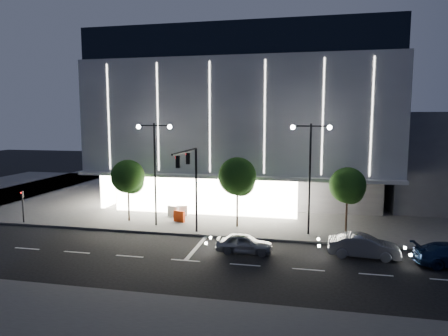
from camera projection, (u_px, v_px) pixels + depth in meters
ground at (165, 251)px, 28.37m from camera, size 160.00×160.00×0.00m
sidewalk_museum at (268, 192)px, 50.67m from camera, size 70.00×40.00×0.15m
museum at (251, 120)px, 48.31m from camera, size 30.00×25.80×18.00m
traffic_mast at (191, 175)px, 30.80m from camera, size 0.33×5.89×7.07m
street_lamp_west at (155, 159)px, 34.08m from camera, size 3.16×0.36×9.00m
street_lamp_east at (310, 162)px, 31.45m from camera, size 3.16×0.36×9.00m
ped_signal_far at (23, 203)px, 35.55m from camera, size 0.22×0.24×3.00m
tree_left at (128, 178)px, 35.91m from camera, size 3.02×3.02×5.72m
tree_mid at (238, 178)px, 33.85m from camera, size 3.25×3.25×6.15m
tree_right at (348, 187)px, 32.08m from camera, size 2.91×2.91×5.51m
car_lead at (244, 243)px, 27.95m from camera, size 4.01×1.68×1.35m
car_second at (363, 246)px, 27.08m from camera, size 4.78×1.90×1.55m
barrier_b at (182, 211)px, 37.98m from camera, size 1.13×0.45×1.00m
barrier_c at (179, 216)px, 35.86m from camera, size 1.12×0.59×1.00m
barrier_d at (173, 211)px, 37.79m from camera, size 1.12×0.60×1.00m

